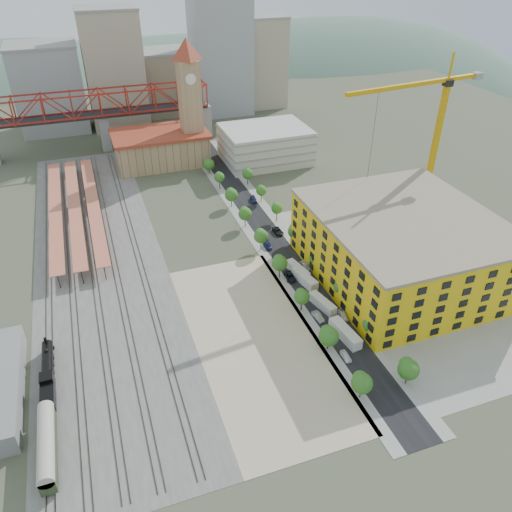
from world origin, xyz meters
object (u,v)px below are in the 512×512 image
object	(u,v)px
site_trailer_a	(345,333)
site_trailer_c	(304,279)
construction_building	(402,247)
site_trailer_d	(298,270)
locomotive	(48,372)
coach	(47,445)
car_0	(346,356)
tower_crane	(432,123)
clock_tower	(189,91)
site_trailer_b	(322,303)

from	to	relation	value
site_trailer_a	site_trailer_c	xyz separation A→B (m)	(0.00, 23.38, -0.08)
construction_building	site_trailer_d	world-z (taller)	construction_building
locomotive	site_trailer_d	distance (m)	68.47
construction_building	coach	world-z (taller)	construction_building
construction_building	locomotive	size ratio (longest dim) A/B	2.44
coach	car_0	distance (m)	63.17
site_trailer_a	site_trailer_d	size ratio (longest dim) A/B	1.13
tower_crane	site_trailer_c	world-z (taller)	tower_crane
site_trailer_c	clock_tower	bearing A→B (deg)	83.25
site_trailer_a	site_trailer_d	distance (m)	27.95
construction_building	coach	size ratio (longest dim) A/B	2.93
site_trailer_a	car_0	distance (m)	6.88
tower_crane	site_trailer_c	size ratio (longest dim) A/B	5.50
site_trailer_c	car_0	distance (m)	29.69
coach	tower_crane	world-z (taller)	tower_crane
locomotive	site_trailer_b	xyz separation A→B (m)	(66.00, 2.44, -0.73)
construction_building	site_trailer_a	bearing A→B (deg)	-145.28
site_trailer_c	construction_building	bearing A→B (deg)	-23.23
clock_tower	tower_crane	bearing A→B (deg)	-51.47
coach	site_trailer_c	distance (m)	74.04
tower_crane	car_0	xyz separation A→B (m)	(-52.91, -51.44, -31.58)
locomotive	tower_crane	world-z (taller)	tower_crane
clock_tower	site_trailer_d	bearing A→B (deg)	-84.92
coach	site_trailer_a	size ratio (longest dim) A/B	1.71
tower_crane	site_trailer_c	bearing A→B (deg)	-156.29
clock_tower	tower_crane	size ratio (longest dim) A/B	1.00
site_trailer_a	car_0	bearing A→B (deg)	-123.28
site_trailer_d	site_trailer_b	bearing A→B (deg)	-101.39
clock_tower	site_trailer_a	distance (m)	121.39
tower_crane	construction_building	bearing A→B (deg)	-131.23
car_0	clock_tower	bearing A→B (deg)	94.19
site_trailer_c	coach	bearing A→B (deg)	-164.65
site_trailer_d	site_trailer_c	bearing A→B (deg)	-101.39
site_trailer_d	car_0	world-z (taller)	site_trailer_d
construction_building	site_trailer_d	xyz separation A→B (m)	(-26.00, 9.93, -8.19)
coach	car_0	size ratio (longest dim) A/B	4.50
locomotive	site_trailer_d	xyz separation A→B (m)	(66.00, 18.22, -0.71)
site_trailer_b	car_0	world-z (taller)	site_trailer_b
construction_building	site_trailer_c	world-z (taller)	construction_building
locomotive	site_trailer_c	bearing A→B (deg)	11.68
coach	site_trailer_a	distance (m)	66.79
clock_tower	construction_building	world-z (taller)	clock_tower
site_trailer_d	tower_crane	bearing A→B (deg)	7.78
site_trailer_c	car_0	bearing A→B (deg)	-107.38
clock_tower	site_trailer_c	world-z (taller)	clock_tower
clock_tower	car_0	xyz separation A→B (m)	(5.00, -124.16, -28.04)
locomotive	clock_tower	bearing A→B (deg)	61.82
tower_crane	car_0	distance (m)	80.27
site_trailer_d	car_0	size ratio (longest dim) A/B	2.33
tower_crane	site_trailer_d	size ratio (longest dim) A/B	5.85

